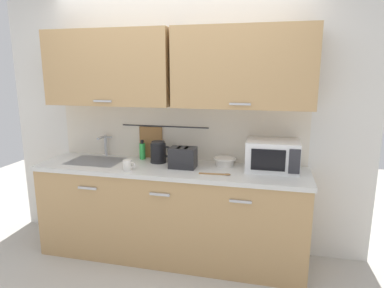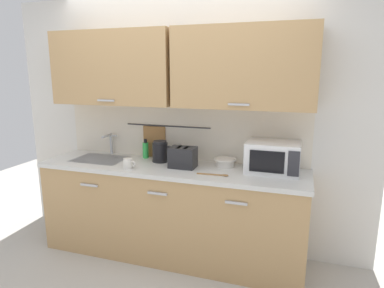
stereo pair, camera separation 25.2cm
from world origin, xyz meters
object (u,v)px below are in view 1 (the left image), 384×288
(mixing_bowl, at_px, (225,161))
(wooden_spoon, at_px, (219,174))
(microwave, at_px, (272,155))
(dish_soap_bottle, at_px, (142,151))
(mug_near_sink, at_px, (128,165))
(toaster, at_px, (183,157))
(electric_kettle, at_px, (159,152))

(mixing_bowl, relative_size, wooden_spoon, 0.77)
(mixing_bowl, bearing_deg, wooden_spoon, -91.78)
(microwave, bearing_deg, wooden_spoon, -150.43)
(dish_soap_bottle, relative_size, mug_near_sink, 1.63)
(wooden_spoon, bearing_deg, toaster, 158.25)
(mixing_bowl, xyz_separation_m, toaster, (-0.37, -0.15, 0.05))
(electric_kettle, distance_m, wooden_spoon, 0.69)
(microwave, distance_m, electric_kettle, 1.08)
(wooden_spoon, bearing_deg, electric_kettle, 157.30)
(mixing_bowl, distance_m, toaster, 0.40)
(mug_near_sink, bearing_deg, dish_soap_bottle, 92.33)
(toaster, xyz_separation_m, wooden_spoon, (0.36, -0.14, -0.09))
(microwave, relative_size, electric_kettle, 2.03)
(electric_kettle, bearing_deg, microwave, -0.70)
(electric_kettle, relative_size, mixing_bowl, 1.06)
(microwave, xyz_separation_m, mixing_bowl, (-0.43, 0.04, -0.09))
(toaster, bearing_deg, mixing_bowl, 22.51)
(wooden_spoon, bearing_deg, mixing_bowl, 88.22)
(electric_kettle, height_order, dish_soap_bottle, electric_kettle)
(microwave, xyz_separation_m, wooden_spoon, (-0.44, -0.25, -0.13))
(electric_kettle, bearing_deg, mug_near_sink, -120.65)
(mug_near_sink, xyz_separation_m, mixing_bowl, (0.83, 0.34, -0.00))
(dish_soap_bottle, bearing_deg, wooden_spoon, -22.63)
(electric_kettle, xyz_separation_m, toaster, (0.28, -0.12, -0.01))
(dish_soap_bottle, xyz_separation_m, toaster, (0.48, -0.21, 0.01))
(mug_near_sink, bearing_deg, mixing_bowl, 22.58)
(mixing_bowl, bearing_deg, microwave, -5.60)
(microwave, bearing_deg, dish_soap_bottle, 175.67)
(microwave, relative_size, wooden_spoon, 1.66)
(wooden_spoon, bearing_deg, microwave, 29.57)
(dish_soap_bottle, bearing_deg, mug_near_sink, -87.67)
(microwave, relative_size, mug_near_sink, 3.83)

